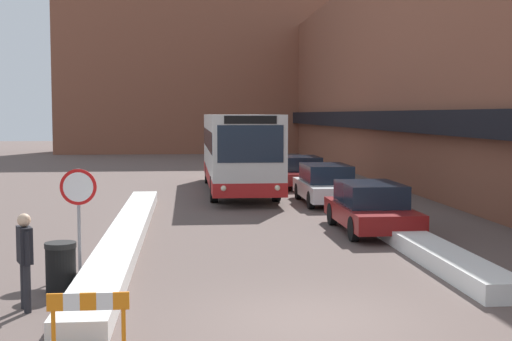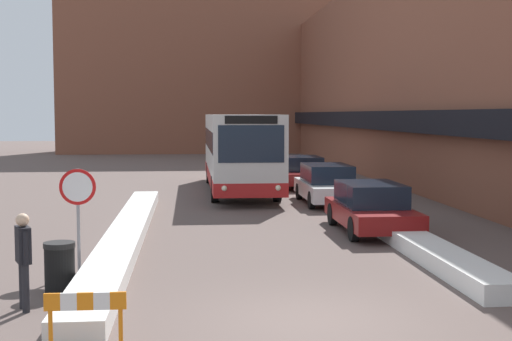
% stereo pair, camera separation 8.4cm
% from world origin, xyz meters
% --- Properties ---
extents(ground_plane, '(160.00, 160.00, 0.00)m').
position_xyz_m(ground_plane, '(0.00, 0.00, 0.00)').
color(ground_plane, brown).
extents(building_row_right, '(5.50, 60.00, 10.87)m').
position_xyz_m(building_row_right, '(9.98, 24.00, 5.41)').
color(building_row_right, brown).
rests_on(building_row_right, ground_plane).
extents(building_backdrop_far, '(26.00, 8.00, 18.52)m').
position_xyz_m(building_backdrop_far, '(0.00, 52.88, 9.26)').
color(building_backdrop_far, brown).
rests_on(building_backdrop_far, ground_plane).
extents(snow_bank_left, '(0.90, 17.38, 0.37)m').
position_xyz_m(snow_bank_left, '(-3.60, 7.74, 0.19)').
color(snow_bank_left, silver).
rests_on(snow_bank_left, ground_plane).
extents(snow_bank_right, '(0.90, 12.71, 0.39)m').
position_xyz_m(snow_bank_right, '(3.60, 6.91, 0.20)').
color(snow_bank_right, silver).
rests_on(snow_bank_right, ground_plane).
extents(city_bus, '(2.66, 12.27, 3.33)m').
position_xyz_m(city_bus, '(0.21, 19.52, 1.79)').
color(city_bus, silver).
rests_on(city_bus, ground_plane).
extents(parked_car_front, '(1.86, 4.53, 1.40)m').
position_xyz_m(parked_car_front, '(3.20, 8.53, 0.71)').
color(parked_car_front, maroon).
rests_on(parked_car_front, ground_plane).
extents(parked_car_middle, '(1.88, 4.65, 1.47)m').
position_xyz_m(parked_car_middle, '(3.20, 15.02, 0.73)').
color(parked_car_middle, silver).
rests_on(parked_car_middle, ground_plane).
extents(parked_car_back, '(1.94, 4.39, 1.41)m').
position_xyz_m(parked_car_back, '(3.20, 21.09, 0.71)').
color(parked_car_back, maroon).
rests_on(parked_car_back, ground_plane).
extents(stop_sign, '(0.76, 0.08, 2.20)m').
position_xyz_m(stop_sign, '(-4.27, 3.99, 1.59)').
color(stop_sign, gray).
rests_on(stop_sign, ground_plane).
extents(pedestrian, '(0.36, 0.51, 1.67)m').
position_xyz_m(pedestrian, '(-4.75, 1.10, 1.01)').
color(pedestrian, '#232328').
rests_on(pedestrian, ground_plane).
extents(trash_bin, '(0.59, 0.59, 0.95)m').
position_xyz_m(trash_bin, '(-4.37, 2.32, 0.48)').
color(trash_bin, black).
rests_on(trash_bin, ground_plane).
extents(construction_barricade, '(1.10, 0.06, 0.94)m').
position_xyz_m(construction_barricade, '(-3.34, -1.53, 0.67)').
color(construction_barricade, orange).
rests_on(construction_barricade, ground_plane).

